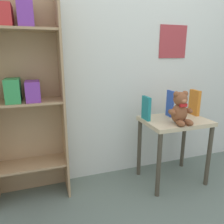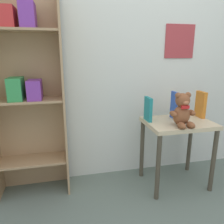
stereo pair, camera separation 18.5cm
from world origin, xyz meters
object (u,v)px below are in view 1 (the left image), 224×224
at_px(display_table, 174,130).
at_px(book_standing_orange, 194,102).
at_px(book_standing_blue, 170,104).
at_px(bookshelf_side, 24,90).
at_px(teddy_bear, 180,109).
at_px(book_standing_teal, 146,108).

distance_m(display_table, book_standing_orange, 0.36).
xyz_separation_m(display_table, book_standing_blue, (0.00, 0.10, 0.23)).
distance_m(bookshelf_side, teddy_bear, 1.30).
relative_size(book_standing_blue, book_standing_orange, 1.02).
xyz_separation_m(display_table, book_standing_orange, (0.26, 0.08, 0.23)).
bearing_deg(book_standing_blue, display_table, -88.93).
xyz_separation_m(bookshelf_side, teddy_bear, (1.25, -0.32, -0.18)).
distance_m(book_standing_teal, book_standing_orange, 0.53).
xyz_separation_m(display_table, teddy_bear, (-0.04, -0.12, 0.24)).
bearing_deg(book_standing_orange, teddy_bear, -146.09).
bearing_deg(book_standing_orange, book_standing_teal, -178.64).
bearing_deg(book_standing_teal, book_standing_blue, 5.00).
relative_size(teddy_bear, book_standing_blue, 1.12).
xyz_separation_m(display_table, book_standing_teal, (-0.26, 0.08, 0.22)).
height_order(book_standing_teal, book_standing_blue, book_standing_blue).
distance_m(display_table, book_standing_teal, 0.35).
height_order(teddy_bear, book_standing_teal, teddy_bear).
bearing_deg(teddy_bear, book_standing_teal, 139.18).
bearing_deg(book_standing_teal, display_table, -16.38).
bearing_deg(book_standing_teal, teddy_bear, -40.71).
xyz_separation_m(teddy_bear, book_standing_orange, (0.30, 0.19, -0.01)).
height_order(display_table, book_standing_teal, book_standing_teal).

